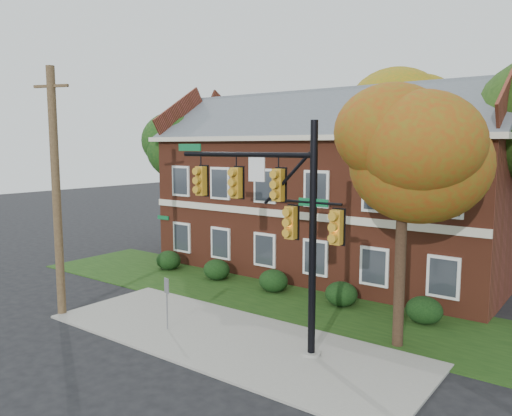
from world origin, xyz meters
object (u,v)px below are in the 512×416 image
Objects in this scene: apartment_building at (329,179)px; tree_left_rear at (185,147)px; hedge_center at (273,281)px; hedge_right at (341,294)px; tree_near_right at (410,148)px; tree_far_rear at (408,113)px; hedge_far_right at (424,310)px; utility_pole at (56,192)px; hedge_left at (217,270)px; traffic_signal at (277,210)px; hedge_far_left at (169,260)px; sign_post at (167,295)px.

apartment_building is 9.94m from tree_left_rear.
hedge_right is (3.50, 0.00, 0.00)m from hedge_center.
tree_near_right is (7.22, -8.09, 1.68)m from apartment_building.
tree_left_rear is at bearing -173.46° from apartment_building.
apartment_building is 8.84m from tree_far_rear.
hedge_far_right is 14.93m from utility_pole.
utility_pole reaches higher than hedge_center.
hedge_center is 1.00× the size of hedge_right.
traffic_signal reaches higher than hedge_left.
hedge_left is 0.16× the size of tree_left_rear.
tree_near_right reaches higher than hedge_right.
sign_post is (6.73, -6.42, 0.82)m from hedge_far_left.
hedge_left is at bearing 130.88° from sign_post.
hedge_left is 0.16× the size of tree_near_right.
hedge_far_left is 0.16× the size of tree_left_rear.
hedge_left is 9.01m from utility_pole.
hedge_center is 6.47m from sign_post.
apartment_building is at bearing 90.00° from hedge_center.
hedge_far_right is at bearing -13.89° from tree_left_rear.
apartment_building reaches higher than traffic_signal.
hedge_left is at bearing 58.66° from utility_pole.
apartment_building is 9.82m from hedge_far_right.
hedge_far_right is (3.50, 0.00, 0.00)m from hedge_right.
tree_near_right reaches higher than sign_post.
hedge_left is at bearing -33.59° from tree_left_rear.
utility_pole is (-8.76, -2.44, 0.28)m from traffic_signal.
tree_far_rear is 1.53× the size of traffic_signal.
hedge_far_right is (10.50, 0.00, 0.00)m from hedge_left.
hedge_far_left is at bearing 150.52° from sign_post.
tree_left_rear is at bearing 156.96° from hedge_center.
traffic_signal is (-3.24, -5.26, 4.15)m from hedge_far_right.
hedge_center is 0.16× the size of tree_near_right.
sign_post is (-7.49, -3.58, -5.32)m from tree_near_right.
apartment_building reaches higher than sign_post.
tree_left_rear is (-2.73, 4.14, 6.16)m from hedge_far_left.
tree_far_rear is at bearing 69.71° from hedge_left.
hedge_far_right is at bearing 12.37° from utility_pole.
apartment_building is 2.50× the size of traffic_signal.
utility_pole is 6.09m from sign_post.
hedge_far_right is at bearing 0.00° from hedge_center.
sign_post is at bearing -92.37° from hedge_center.
hedge_left is at bearing 180.00° from hedge_far_right.
utility_pole is at bearing -165.52° from traffic_signal.
sign_post reaches higher than hedge_far_left.
tree_left_rear is 12.86m from utility_pole.
hedge_center is (0.00, -5.25, -4.46)m from apartment_building.
traffic_signal is at bearing -145.00° from tree_near_right.
sign_post is at bearing -63.25° from hedge_left.
utility_pole is (4.73, -11.84, -1.73)m from tree_left_rear.
hedge_center is at bearing 101.76° from sign_post.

